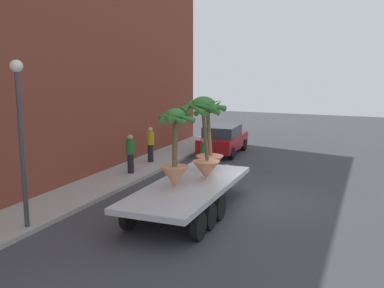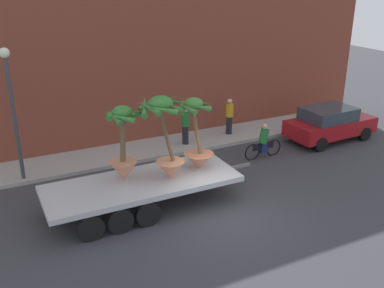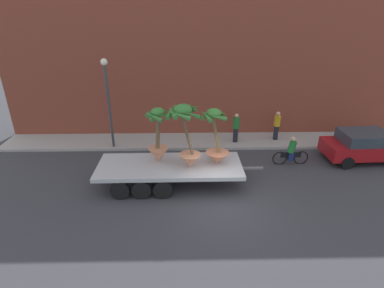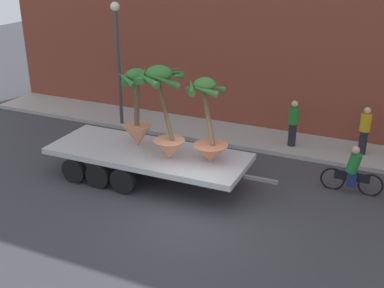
{
  "view_description": "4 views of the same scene",
  "coord_description": "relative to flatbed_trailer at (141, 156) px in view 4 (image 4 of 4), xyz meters",
  "views": [
    {
      "loc": [
        -15.2,
        -3.9,
        4.82
      ],
      "look_at": [
        0.45,
        2.53,
        1.82
      ],
      "focal_mm": 41.59,
      "sensor_mm": 36.0,
      "label": 1
    },
    {
      "loc": [
        -6.42,
        -10.7,
        7.32
      ],
      "look_at": [
        0.13,
        2.63,
        1.48
      ],
      "focal_mm": 41.03,
      "sensor_mm": 36.0,
      "label": 2
    },
    {
      "loc": [
        -1.47,
        -10.35,
        7.39
      ],
      "look_at": [
        -1.22,
        1.76,
        1.86
      ],
      "focal_mm": 28.57,
      "sensor_mm": 36.0,
      "label": 3
    },
    {
      "loc": [
        4.72,
        -10.44,
        6.98
      ],
      "look_at": [
        -0.66,
        1.49,
        1.5
      ],
      "focal_mm": 44.92,
      "sensor_mm": 36.0,
      "label": 4
    }
  ],
  "objects": [
    {
      "name": "ground_plane",
      "position": [
        2.47,
        -1.53,
        -0.77
      ],
      "size": [
        60.0,
        60.0,
        0.0
      ],
      "primitive_type": "plane",
      "color": "#38383D"
    },
    {
      "name": "sidewalk",
      "position": [
        2.47,
        4.57,
        -0.7
      ],
      "size": [
        24.0,
        2.2,
        0.15
      ],
      "primitive_type": "cube",
      "color": "#A39E99",
      "rests_on": "ground"
    },
    {
      "name": "building_facade",
      "position": [
        2.47,
        6.27,
        4.1
      ],
      "size": [
        24.0,
        1.2,
        9.75
      ],
      "primitive_type": "cube",
      "color": "brown",
      "rests_on": "ground"
    },
    {
      "name": "flatbed_trailer",
      "position": [
        0.0,
        0.0,
        0.0
      ],
      "size": [
        7.36,
        2.46,
        0.98
      ],
      "color": "#B7BABF",
      "rests_on": "ground"
    },
    {
      "name": "potted_palm_rear",
      "position": [
        1.02,
        -0.24,
        1.64
      ],
      "size": [
        1.5,
        1.53,
        2.84
      ],
      "color": "tan",
      "rests_on": "flatbed_trailer"
    },
    {
      "name": "potted_palm_middle",
      "position": [
        2.29,
        0.06,
        1.2
      ],
      "size": [
        1.32,
        1.14,
        2.55
      ],
      "color": "#C17251",
      "rests_on": "flatbed_trailer"
    },
    {
      "name": "potted_palm_front",
      "position": [
        -0.22,
        0.28,
        1.32
      ],
      "size": [
        1.2,
        1.2,
        2.52
      ],
      "color": "tan",
      "rests_on": "flatbed_trailer"
    },
    {
      "name": "cyclist",
      "position": [
        6.26,
        1.76,
        -0.11
      ],
      "size": [
        1.84,
        0.35,
        1.54
      ],
      "color": "black",
      "rests_on": "ground"
    },
    {
      "name": "pedestrian_near_gate",
      "position": [
        6.27,
        4.57,
        0.27
      ],
      "size": [
        0.36,
        0.36,
        1.71
      ],
      "color": "black",
      "rests_on": "sidewalk"
    },
    {
      "name": "pedestrian_far_left",
      "position": [
        3.85,
        4.29,
        0.27
      ],
      "size": [
        0.36,
        0.36,
        1.71
      ],
      "color": "black",
      "rests_on": "sidewalk"
    },
    {
      "name": "street_lamp",
      "position": [
        -3.08,
        3.77,
        2.46
      ],
      "size": [
        0.36,
        0.36,
        4.83
      ],
      "color": "#383D42",
      "rests_on": "sidewalk"
    }
  ]
}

